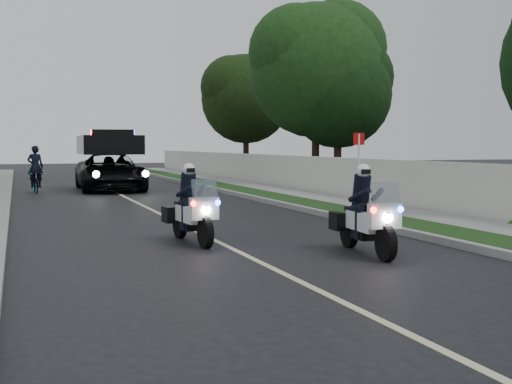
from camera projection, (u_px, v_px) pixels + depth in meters
The scene contains 16 objects.
ground at pixel (256, 260), 11.20m from camera, with size 120.00×120.00×0.00m, color black.
curb_right at pixel (269, 201), 21.97m from camera, with size 0.20×60.00×0.15m, color gray.
grass_verge at pixel (288, 201), 22.20m from camera, with size 1.20×60.00×0.16m, color #193814.
sidewalk_right at pixel (323, 199), 22.65m from camera, with size 1.40×60.00×0.16m, color gray.
property_wall at pixel (349, 179), 22.94m from camera, with size 0.22×60.00×1.50m, color beige.
curb_left at pixel (6, 210), 19.17m from camera, with size 0.20×60.00×0.15m, color gray.
lane_marking at pixel (147, 207), 20.57m from camera, with size 0.12×50.00×0.01m, color #BFB78C.
police_moto_left at pixel (192, 243), 13.22m from camera, with size 0.66×1.88×1.60m, color silver, non-canonical shape.
police_moto_right at pixel (365, 254), 11.88m from camera, with size 0.67×1.91×1.62m, color silver, non-canonical shape.
police_suv at pixel (111, 190), 28.22m from camera, with size 2.63×5.68×2.76m, color black.
bicycle at pixel (36, 193), 26.93m from camera, with size 0.54×1.54×0.81m, color black.
cyclist at pixel (36, 193), 26.93m from camera, with size 0.62×0.41×1.72m, color black.
sign_post at pixel (358, 209), 20.14m from camera, with size 0.37×0.37×2.39m, color red, non-canonical shape.
tree_right_c at pixel (337, 186), 30.98m from camera, with size 4.97×4.97×8.29m, color black, non-canonical shape.
tree_right_d at pixel (315, 186), 31.50m from camera, with size 6.33×6.33×10.56m, color #1D4316, non-canonical shape.
tree_right_e at pixel (246, 175), 41.88m from camera, with size 5.62×5.62×9.37m, color black, non-canonical shape.
Camera 1 is at (-3.78, -10.42, 1.97)m, focal length 46.29 mm.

